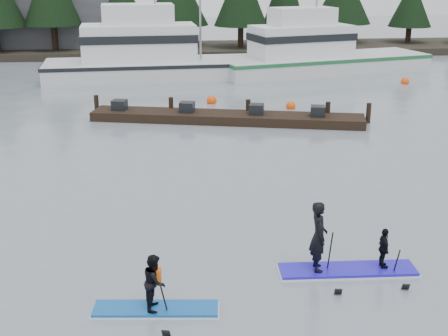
{
  "coord_description": "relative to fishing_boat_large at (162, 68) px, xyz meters",
  "views": [
    {
      "loc": [
        -2.1,
        -13.52,
        7.58
      ],
      "look_at": [
        0.0,
        6.0,
        1.1
      ],
      "focal_mm": 50.0,
      "sensor_mm": 36.0,
      "label": 1
    }
  ],
  "objects": [
    {
      "name": "paddleboard_solo",
      "position": [
        -0.53,
        -30.46,
        -0.18
      ],
      "size": [
        2.9,
        1.18,
        1.87
      ],
      "rotation": [
        0.0,
        0.0,
        -0.11
      ],
      "color": "#1256AA",
      "rests_on": "ground"
    },
    {
      "name": "far_shore",
      "position": [
        1.78,
        12.47,
        -0.42
      ],
      "size": [
        70.0,
        8.0,
        0.6
      ],
      "primitive_type": "cube",
      "color": "#2D281E",
      "rests_on": "ground"
    },
    {
      "name": "paddleboard_duo",
      "position": [
        4.12,
        -29.08,
        -0.07
      ],
      "size": [
        3.53,
        1.19,
        2.48
      ],
      "rotation": [
        0.0,
        0.0,
        -0.05
      ],
      "color": "#2116D6",
      "rests_on": "ground"
    },
    {
      "name": "floating_dock",
      "position": [
        3.05,
        -12.9,
        -0.49
      ],
      "size": [
        13.62,
        5.06,
        0.45
      ],
      "primitive_type": "cube",
      "rotation": [
        0.0,
        0.0,
        -0.25
      ],
      "color": "black",
      "rests_on": "ground"
    },
    {
      "name": "buoy_b",
      "position": [
        2.69,
        -8.45,
        -0.72
      ],
      "size": [
        0.57,
        0.57,
        0.57
      ],
      "primitive_type": "sphere",
      "color": "#FF4E0C",
      "rests_on": "ground"
    },
    {
      "name": "ground",
      "position": [
        1.78,
        -29.53,
        -0.72
      ],
      "size": [
        160.0,
        160.0,
        0.0
      ],
      "primitive_type": "plane",
      "color": "gray",
      "rests_on": "ground"
    },
    {
      "name": "waterfront_building",
      "position": [
        -12.22,
        14.47,
        1.78
      ],
      "size": [
        18.0,
        6.0,
        5.0
      ],
      "primitive_type": "cube",
      "color": "#4C4C51",
      "rests_on": "ground"
    },
    {
      "name": "fishing_boat_large",
      "position": [
        0.0,
        0.0,
        0.0
      ],
      "size": [
        17.02,
        5.6,
        9.57
      ],
      "rotation": [
        0.0,
        0.0,
        0.06
      ],
      "color": "silver",
      "rests_on": "ground"
    },
    {
      "name": "treeline",
      "position": [
        1.78,
        12.47,
        -0.72
      ],
      "size": [
        60.0,
        4.0,
        8.0
      ],
      "primitive_type": null,
      "color": "black",
      "rests_on": "ground"
    },
    {
      "name": "buoy_d",
      "position": [
        6.88,
        -10.27,
        -0.72
      ],
      "size": [
        0.53,
        0.53,
        0.53
      ],
      "primitive_type": "sphere",
      "color": "#FF4E0C",
      "rests_on": "ground"
    },
    {
      "name": "buoy_c",
      "position": [
        15.91,
        -3.81,
        -0.72
      ],
      "size": [
        0.54,
        0.54,
        0.54
      ],
      "primitive_type": "sphere",
      "color": "#FF4E0C",
      "rests_on": "ground"
    },
    {
      "name": "fishing_boat_medium",
      "position": [
        11.22,
        0.97,
        -0.07
      ],
      "size": [
        16.07,
        8.16,
        9.07
      ],
      "rotation": [
        0.0,
        0.0,
        0.25
      ],
      "color": "silver",
      "rests_on": "ground"
    }
  ]
}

